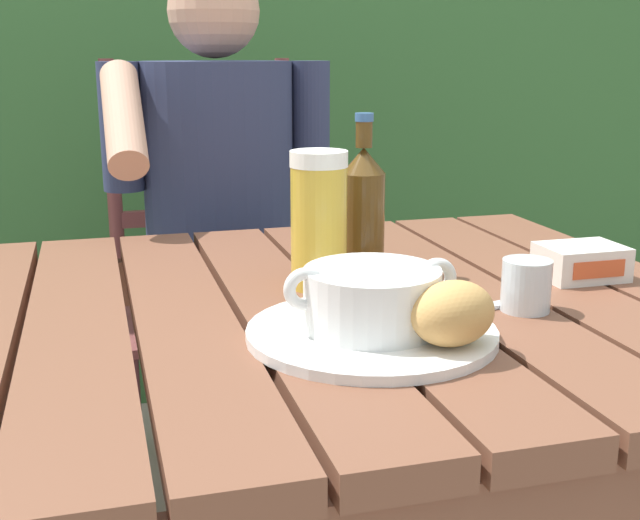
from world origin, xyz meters
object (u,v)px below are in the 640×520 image
Objects in this scene: person_eating at (221,210)px; table_knife at (471,309)px; serving_plate at (371,333)px; beer_glass at (319,220)px; chair_near_diner at (212,292)px; beer_bottle at (363,207)px; butter_tub at (581,262)px; water_glass_small at (526,285)px; bread_roll at (453,313)px; soup_bowl at (372,297)px.

person_eating is 7.99× the size of table_knife.
beer_glass reaches higher than serving_plate.
beer_bottle is at bearing -81.10° from chair_near_diner.
person_eating is 10.73× the size of butter_tub.
chair_near_diner is 15.74× the size of water_glass_small.
beer_glass is 1.22× the size of table_knife.
water_glass_small is at bearing -75.81° from chair_near_diner.
beer_bottle is 0.29m from water_glass_small.
person_eating is 0.86m from serving_plate.
chair_near_diner reaches higher than beer_glass.
bread_roll is (0.10, -1.14, 0.30)m from chair_near_diner.
serving_plate is at bearing -87.45° from person_eating.
beer_glass is at bearing 90.54° from serving_plate.
soup_bowl is 3.12× the size of water_glass_small.
chair_near_diner is 1.09m from water_glass_small.
chair_near_diner is at bearing 104.19° from water_glass_small.
soup_bowl is 0.22m from beer_glass.
bread_roll is at bearing -84.94° from chair_near_diner.
person_eating is 0.86m from water_glass_small.
beer_glass is at bearing 142.19° from water_glass_small.
person_eating is 10.57× the size of bread_roll.
chair_near_diner reaches higher than bread_roll.
chair_near_diner reaches higher than water_glass_small.
soup_bowl is (0.04, -1.06, 0.30)m from chair_near_diner.
beer_glass is 0.29m from water_glass_small.
bread_roll is at bearing -142.73° from water_glass_small.
soup_bowl is at bearing -160.08° from table_knife.
chair_near_diner reaches higher than serving_plate.
soup_bowl is at bearing -157.29° from butter_tub.
water_glass_small is 0.08m from table_knife.
person_eating is 4.32× the size of serving_plate.
person_eating reaches higher than bread_roll.
beer_bottle reaches higher than beer_glass.
soup_bowl reaches higher than butter_tub.
chair_near_diner is at bearing 100.60° from table_knife.
beer_bottle reaches higher than water_glass_small.
butter_tub is at bearing 24.56° from table_knife.
beer_bottle reaches higher than soup_bowl.
chair_near_diner is at bearing 92.26° from beer_glass.
soup_bowl is 1.75× the size of bread_roll.
person_eating is 0.59m from beer_bottle.
chair_near_diner is at bearing 95.06° from bread_roll.
serving_plate is 1.40× the size of soup_bowl.
bread_roll is 0.30m from beer_glass.
chair_near_diner is 3.61× the size of serving_plate.
beer_bottle reaches higher than serving_plate.
beer_glass is at bearing 102.92° from bread_roll.
soup_bowl is at bearing -88.09° from chair_near_diner.
person_eating is at bearing 102.22° from beer_bottle.
beer_glass is at bearing 90.54° from soup_bowl.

